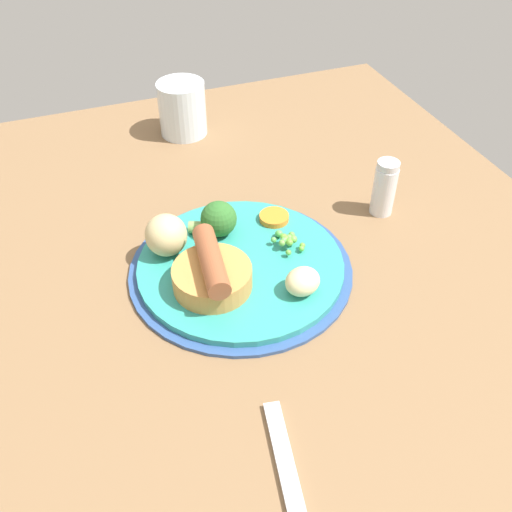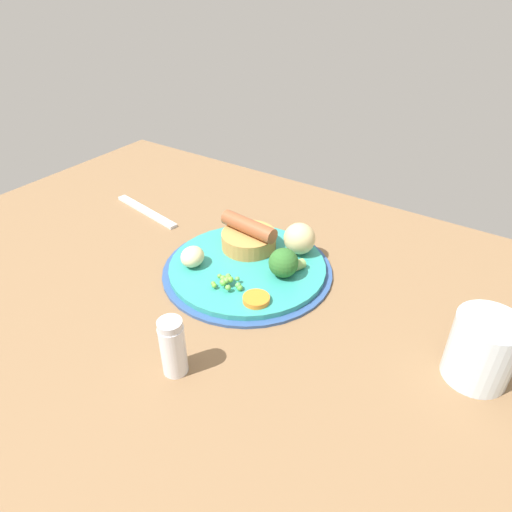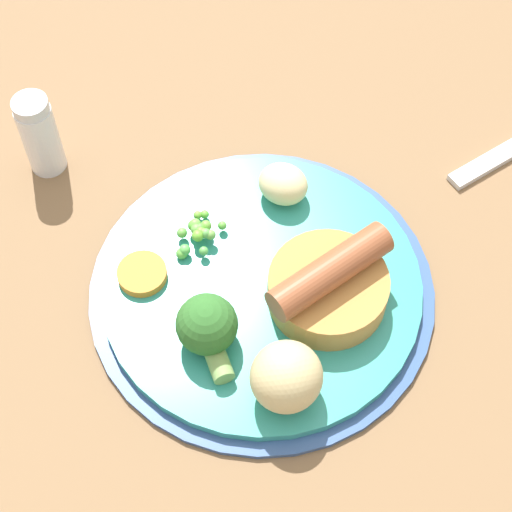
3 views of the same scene
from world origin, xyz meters
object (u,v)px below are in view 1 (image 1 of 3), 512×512
broccoli_floret_near (217,219)px  carrot_slice_2 (274,217)px  potato_chunk_0 (166,235)px  salt_shaker (384,188)px  potato_chunk_1 (303,281)px  fork (292,492)px  pea_pile (287,239)px  dinner_plate (241,267)px  drinking_glass (182,109)px  sausage_pudding (212,273)px

broccoli_floret_near → carrot_slice_2: broccoli_floret_near is taller
potato_chunk_0 → salt_shaker: size_ratio=0.66×
broccoli_floret_near → potato_chunk_1: 14.80cm
fork → salt_shaker: bearing=-29.8°
potato_chunk_0 → salt_shaker: bearing=-90.9°
pea_pile → broccoli_floret_near: bearing=53.7°
carrot_slice_2 → fork: size_ratio=0.22×
pea_pile → broccoli_floret_near: (5.44, 7.41, 1.21)cm
fork → dinner_plate: bearing=-0.4°
dinner_plate → fork: 28.75cm
broccoli_floret_near → drinking_glass: size_ratio=0.71×
dinner_plate → broccoli_floret_near: 7.12cm
pea_pile → drinking_glass: (34.66, 4.16, 1.96)cm
sausage_pudding → pea_pile: (3.68, -10.96, -0.99)cm
drinking_glass → carrot_slice_2: bearing=-171.1°
dinner_plate → salt_shaker: size_ratio=3.42×
sausage_pudding → potato_chunk_1: sausage_pudding is taller
carrot_slice_2 → broccoli_floret_near: bearing=90.3°
fork → drinking_glass: (63.85, -7.62, 4.08)cm
dinner_plate → pea_pile: 6.87cm
carrot_slice_2 → salt_shaker: (-1.77, -15.34, 2.18)cm
potato_chunk_1 → fork: potato_chunk_1 is taller
pea_pile → salt_shaker: salt_shaker is taller
dinner_plate → sausage_pudding: bearing=122.0°
dinner_plate → salt_shaker: 23.04cm
potato_chunk_0 → sausage_pudding: bearing=-156.6°
pea_pile → broccoli_floret_near: size_ratio=0.78×
salt_shaker → carrot_slice_2: bearing=83.4°
sausage_pudding → potato_chunk_0: bearing=-150.1°
pea_pile → dinner_plate: bearing=98.0°
dinner_plate → carrot_slice_2: carrot_slice_2 is taller
broccoli_floret_near → potato_chunk_0: 7.07cm
potato_chunk_1 → potato_chunk_0: bearing=46.3°
carrot_slice_2 → fork: carrot_slice_2 is taller
broccoli_floret_near → drinking_glass: drinking_glass is taller
carrot_slice_2 → salt_shaker: size_ratio=0.49×
potato_chunk_1 → dinner_plate: bearing=35.1°
dinner_plate → drinking_glass: size_ratio=3.14×
carrot_slice_2 → salt_shaker: 15.60cm
potato_chunk_0 → fork: size_ratio=0.29×
carrot_slice_2 → drinking_glass: bearing=8.9°
drinking_glass → salt_shaker: (-30.94, -19.92, -0.41)cm
pea_pile → fork: 31.55cm
dinner_plate → sausage_pudding: size_ratio=2.61×
sausage_pudding → drinking_glass: bearing=176.5°
sausage_pudding → broccoli_floret_near: 9.79cm
dinner_plate → potato_chunk_0: 9.95cm
potato_chunk_1 → drinking_glass: drinking_glass is taller
dinner_plate → pea_pile: size_ratio=5.63×
pea_pile → potato_chunk_1: bearing=169.5°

